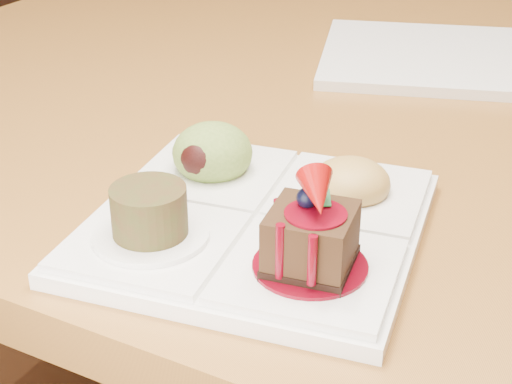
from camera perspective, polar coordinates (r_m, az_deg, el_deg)
The scene contains 5 objects.
ground at distance 1.63m, azimuth 8.09°, elevation -12.52°, with size 6.00×6.00×0.00m, color #593219.
dining_table at distance 1.30m, azimuth 10.11°, elevation 11.09°, with size 1.00×1.80×0.75m.
chair_left at distance 1.97m, azimuth -12.76°, elevation 11.05°, with size 0.39×0.39×0.89m.
sampler_plate at distance 0.58m, azimuth -0.07°, elevation -1.26°, with size 0.27×0.27×0.09m.
second_plate at distance 0.97m, azimuth 12.33°, elevation 9.59°, with size 0.25×0.25×0.01m, color white.
Camera 1 is at (0.37, -1.19, 1.05)m, focal length 55.00 mm.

